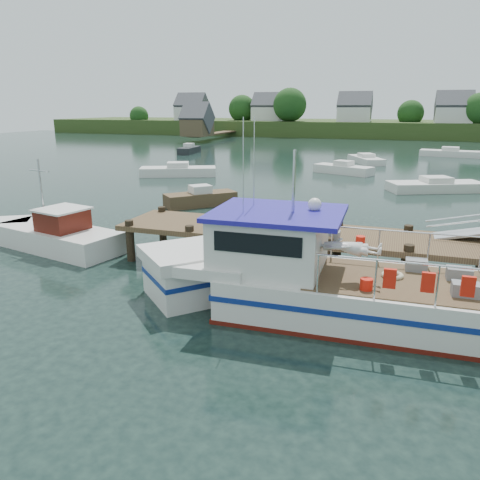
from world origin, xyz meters
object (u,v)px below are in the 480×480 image
(lobster_boat, at_px, (318,280))
(moored_far, at_px, (450,153))
(moored_a, at_px, (178,171))
(moored_e, at_px, (189,150))
(work_boat, at_px, (52,234))
(moored_b, at_px, (343,169))
(moored_c, at_px, (436,186))
(moored_d, at_px, (366,159))
(moored_rowboat, at_px, (201,198))
(dock, at_px, (478,220))

(lobster_boat, height_order, moored_far, lobster_boat)
(moored_a, xyz_separation_m, moored_e, (-7.37, 18.16, 0.04))
(work_boat, bearing_deg, moored_e, 119.51)
(moored_b, bearing_deg, moored_c, -55.95)
(work_boat, height_order, moored_b, work_boat)
(moored_a, height_order, moored_d, moored_a)
(moored_rowboat, relative_size, moored_b, 0.74)
(dock, relative_size, moored_a, 2.49)
(moored_c, bearing_deg, dock, -103.93)
(lobster_boat, xyz_separation_m, moored_a, (-15.95, 23.62, -0.56))
(work_boat, xyz_separation_m, moored_a, (-4.33, 20.74, -0.16))
(dock, bearing_deg, lobster_boat, -139.88)
(moored_far, bearing_deg, moored_e, -175.17)
(work_boat, distance_m, moored_a, 21.19)
(moored_rowboat, bearing_deg, dock, -48.55)
(moored_far, bearing_deg, lobster_boat, -105.93)
(lobster_boat, relative_size, moored_d, 1.89)
(moored_e, bearing_deg, moored_d, -23.33)
(dock, height_order, moored_d, dock)
(moored_rowboat, bearing_deg, moored_d, 58.56)
(moored_d, distance_m, moored_e, 22.04)
(lobster_boat, relative_size, moored_far, 1.69)
(dock, height_order, moored_b, dock)
(moored_a, relative_size, moored_b, 1.22)
(moored_b, distance_m, moored_e, 23.92)
(moored_b, xyz_separation_m, moored_e, (-20.54, 12.25, 0.04))
(moored_rowboat, height_order, moored_d, moored_rowboat)
(lobster_boat, distance_m, moored_c, 23.08)
(moored_rowboat, relative_size, moored_c, 0.59)
(moored_d, xyz_separation_m, moored_e, (-21.80, 3.23, 0.10))
(work_boat, xyz_separation_m, moored_c, (16.03, 19.78, -0.21))
(lobster_boat, xyz_separation_m, moored_far, (7.37, 48.36, -0.58))
(work_boat, relative_size, moored_far, 1.03)
(work_boat, distance_m, moored_d, 37.09)
(work_boat, bearing_deg, dock, 15.84)
(moored_a, height_order, moored_e, moored_e)
(moored_a, height_order, moored_b, moored_a)
(moored_b, distance_m, moored_d, 9.11)
(work_boat, height_order, moored_c, work_boat)
(moored_e, bearing_deg, dock, -68.80)
(moored_b, height_order, moored_d, moored_b)
(lobster_boat, xyz_separation_m, moored_d, (-1.52, 38.55, -0.63))
(dock, relative_size, work_boat, 2.35)
(moored_far, bearing_deg, moored_rowboat, -122.24)
(work_boat, bearing_deg, moored_c, 63.76)
(lobster_boat, relative_size, moored_b, 2.12)
(moored_a, bearing_deg, moored_b, 21.15)
(moored_b, bearing_deg, moored_e, 137.00)
(moored_c, bearing_deg, moored_d, 96.43)
(moored_b, bearing_deg, moored_rowboat, -123.16)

